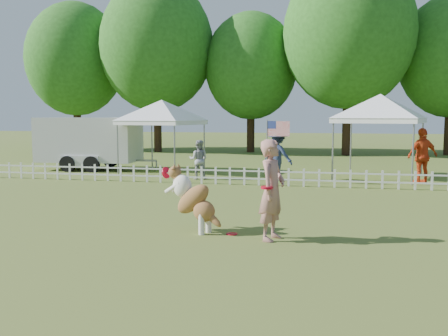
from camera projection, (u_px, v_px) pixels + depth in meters
name	position (u px, v px, depth m)	size (l,w,h in m)	color
ground	(222.00, 233.00, 10.00)	(120.00, 120.00, 0.00)	#45601E
picket_fence	(266.00, 177.00, 16.78)	(22.00, 0.08, 0.60)	silver
handler	(272.00, 190.00, 9.36)	(0.70, 0.46, 1.91)	#A56E63
dog	(194.00, 199.00, 10.05)	(1.29, 0.43, 1.33)	brown
frisbee_on_turf	(232.00, 234.00, 9.88)	(0.23, 0.23, 0.02)	red
canopy_tent_left	(162.00, 137.00, 20.69)	(2.84, 2.84, 2.94)	white
canopy_tent_right	(379.00, 137.00, 18.61)	(2.98, 2.98, 3.08)	white
cargo_trailer	(90.00, 143.00, 21.83)	(5.27, 2.32, 2.32)	silver
flag_pole	(267.00, 152.00, 17.32)	(0.85, 0.09, 2.21)	gray
spectator_a	(199.00, 160.00, 18.42)	(0.71, 0.55, 1.46)	gray
spectator_b	(278.00, 155.00, 18.17)	(1.19, 0.68, 1.84)	#242F4E
spectator_c	(422.00, 156.00, 17.20)	(1.13, 0.47, 1.93)	red
tree_far_left	(76.00, 69.00, 33.95)	(6.60, 6.60, 11.00)	#235819
tree_left	(157.00, 59.00, 32.16)	(7.40, 7.40, 12.00)	#235819
tree_center_left	(251.00, 76.00, 32.00)	(6.00, 6.00, 9.80)	#235819
tree_center_right	(348.00, 48.00, 29.14)	(7.60, 7.60, 12.60)	#235819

